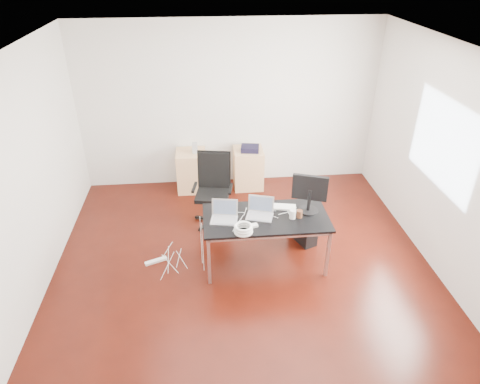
{
  "coord_description": "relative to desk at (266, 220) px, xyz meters",
  "views": [
    {
      "loc": [
        -0.47,
        -4.41,
        3.73
      ],
      "look_at": [
        0.0,
        0.55,
        0.85
      ],
      "focal_mm": 32.0,
      "sensor_mm": 36.0,
      "label": 1
    }
  ],
  "objects": [
    {
      "name": "power_adapter",
      "position": [
        -0.17,
        -0.2,
        0.07
      ],
      "size": [
        0.08,
        0.08,
        0.03
      ],
      "primitive_type": "cube",
      "rotation": [
        0.0,
        0.0,
        0.23
      ],
      "color": "white",
      "rests_on": "desk"
    },
    {
      "name": "pc_tower",
      "position": [
        0.62,
        0.44,
        -0.46
      ],
      "size": [
        0.36,
        0.49,
        0.44
      ],
      "primitive_type": "cube",
      "rotation": [
        0.0,
        0.0,
        0.39
      ],
      "color": "black",
      "rests_on": "ground"
    },
    {
      "name": "cup_white",
      "position": [
        0.33,
        -0.06,
        0.11
      ],
      "size": [
        0.08,
        0.08,
        0.12
      ],
      "primitive_type": "cylinder",
      "rotation": [
        0.0,
        0.0,
        0.01
      ],
      "color": "white",
      "rests_on": "desk"
    },
    {
      "name": "room_shell",
      "position": [
        -0.25,
        -0.09,
        0.73
      ],
      "size": [
        5.0,
        5.0,
        5.0
      ],
      "color": "#320B05",
      "rests_on": "ground"
    },
    {
      "name": "cable_coil",
      "position": [
        -0.32,
        -0.32,
        0.11
      ],
      "size": [
        0.24,
        0.24,
        0.11
      ],
      "rotation": [
        0.0,
        0.0,
        0.05
      ],
      "color": "white",
      "rests_on": "desk"
    },
    {
      "name": "desk",
      "position": [
        0.0,
        0.0,
        0.0
      ],
      "size": [
        1.6,
        0.8,
        0.73
      ],
      "color": "black",
      "rests_on": "ground"
    },
    {
      "name": "navy_garment",
      "position": [
        0.04,
        2.09,
        0.07
      ],
      "size": [
        0.33,
        0.28,
        0.09
      ],
      "primitive_type": "cube",
      "rotation": [
        0.0,
        0.0,
        -0.16
      ],
      "color": "black",
      "rests_on": "filing_cabinet_right"
    },
    {
      "name": "filing_cabinet_left",
      "position": [
        -0.97,
        2.13,
        -0.33
      ],
      "size": [
        0.5,
        0.5,
        0.7
      ],
      "primitive_type": "cube",
      "color": "tan",
      "rests_on": "ground"
    },
    {
      "name": "speaker",
      "position": [
        -0.89,
        2.1,
        0.11
      ],
      "size": [
        0.09,
        0.08,
        0.18
      ],
      "primitive_type": "cube",
      "rotation": [
        0.0,
        0.0,
        0.04
      ],
      "color": "#9E9E9E",
      "rests_on": "filing_cabinet_left"
    },
    {
      "name": "wastebasket",
      "position": [
        -0.48,
        1.86,
        -0.54
      ],
      "size": [
        0.31,
        0.31,
        0.28
      ],
      "primitive_type": "cylinder",
      "rotation": [
        0.0,
        0.0,
        0.39
      ],
      "color": "black",
      "rests_on": "ground"
    },
    {
      "name": "filing_cabinet_right",
      "position": [
        0.01,
        2.13,
        -0.33
      ],
      "size": [
        0.5,
        0.5,
        0.7
      ],
      "primitive_type": "cube",
      "color": "tan",
      "rests_on": "ground"
    },
    {
      "name": "office_chair",
      "position": [
        -0.63,
        1.09,
        -0.07
      ],
      "size": [
        0.55,
        0.57,
        1.08
      ],
      "rotation": [
        0.0,
        0.0,
        -0.17
      ],
      "color": "black",
      "rests_on": "ground"
    },
    {
      "name": "laptop_right",
      "position": [
        -0.07,
        0.04,
        0.11
      ],
      "size": [
        0.39,
        0.34,
        0.23
      ],
      "rotation": [
        0.0,
        0.0,
        -0.3
      ],
      "color": "silver",
      "rests_on": "desk"
    },
    {
      "name": "power_strip",
      "position": [
        -1.47,
        0.13,
        -0.66
      ],
      "size": [
        0.3,
        0.17,
        0.04
      ],
      "primitive_type": "cube",
      "rotation": [
        0.0,
        0.0,
        0.39
      ],
      "color": "white",
      "rests_on": "ground"
    },
    {
      "name": "laptop_left",
      "position": [
        -0.53,
        -0.0,
        0.11
      ],
      "size": [
        0.37,
        0.31,
        0.23
      ],
      "rotation": [
        0.0,
        0.0,
        -0.18
      ],
      "color": "silver",
      "rests_on": "desk"
    },
    {
      "name": "monitor",
      "position": [
        0.57,
        0.1,
        0.34
      ],
      "size": [
        0.44,
        0.26,
        0.51
      ],
      "rotation": [
        0.0,
        0.0,
        -0.34
      ],
      "color": "black",
      "rests_on": "desk"
    },
    {
      "name": "keyboard",
      "position": [
        0.2,
        0.21,
        0.06
      ],
      "size": [
        0.46,
        0.23,
        0.02
      ],
      "primitive_type": "cube",
      "rotation": [
        0.0,
        0.0,
        -0.21
      ],
      "color": "white",
      "rests_on": "desk"
    },
    {
      "name": "cup_brown",
      "position": [
        0.42,
        -0.05,
        0.1
      ],
      "size": [
        0.08,
        0.08,
        0.1
      ],
      "primitive_type": "cylinder",
      "rotation": [
        0.0,
        0.0,
        0.09
      ],
      "color": "brown",
      "rests_on": "desk"
    }
  ]
}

